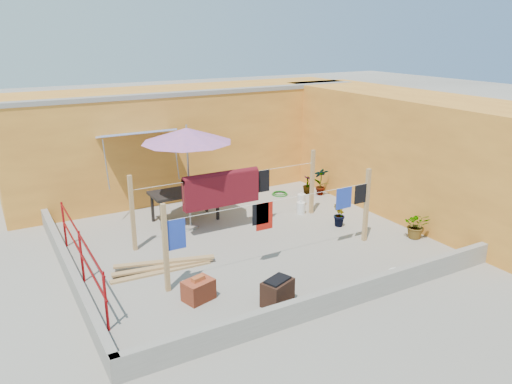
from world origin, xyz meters
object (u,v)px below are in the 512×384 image
Objects in this scene: patio_umbrella at (187,136)px; outdoor_table at (185,194)px; white_basin at (398,273)px; brazier at (277,292)px; green_hose at (280,194)px; water_jug_a at (301,200)px; water_jug_b at (301,208)px; plant_back_a at (206,189)px; brick_stack at (198,290)px.

outdoor_table is (0.09, 0.57, -1.66)m from patio_umbrella.
outdoor_table reaches higher than white_basin.
brazier is at bearing -90.65° from patio_umbrella.
white_basin is 0.88× the size of green_hose.
patio_umbrella is 7.22× the size of water_jug_a.
outdoor_table is 4.91m from brazier.
white_basin is at bearing -94.50° from water_jug_b.
plant_back_a is at bearing 143.27° from water_jug_a.
white_basin is 5.80m from green_hose.
brazier reaches higher than white_basin.
water_jug_b is 0.49× the size of plant_back_a.
outdoor_table is 3.49m from water_jug_a.
green_hose is at bearing 83.05° from white_basin.
brazier is at bearing -91.66° from outdoor_table.
patio_umbrella is at bearing 170.35° from water_jug_b.
brick_stack reaches higher than white_basin.
patio_umbrella is 4.16m from water_jug_a.
brazier is 6.22m from plant_back_a.
brick_stack reaches higher than water_jug_a.
white_basin is 1.17× the size of water_jug_a.
green_hose is (3.46, 1.19, -2.38)m from patio_umbrella.
outdoor_table reaches higher than brick_stack.
plant_back_a is at bearing 103.61° from white_basin.
brick_stack is (-1.35, -4.01, -0.55)m from outdoor_table.
outdoor_table is at bearing 80.76° from patio_umbrella.
outdoor_table is at bearing 171.75° from water_jug_a.
brick_stack reaches higher than water_jug_b.
green_hose is (0.70, 5.76, -0.01)m from white_basin.
water_jug_a reaches higher than white_basin.
water_jug_a is at bearing -87.93° from green_hose.
outdoor_table is 2.33× the size of plant_back_a.
patio_umbrella is at bearing -161.06° from green_hose.
water_jug_b is 0.76× the size of green_hose.
plant_back_a is at bearing 128.90° from water_jug_b.
patio_umbrella is 3.85m from water_jug_b.
brazier is 0.89× the size of plant_back_a.
brick_stack is 1.46× the size of white_basin.
green_hose is at bearing 18.94° from patio_umbrella.
outdoor_table is 3.23m from water_jug_b.
brick_stack is 1.49m from brazier.
water_jug_b is at bearing -9.65° from patio_umbrella.
brazier is 1.37× the size of green_hose.
outdoor_table reaches higher than water_jug_a.
patio_umbrella is 1.75m from outdoor_table.
patio_umbrella reaches higher than water_jug_a.
brick_stack is 5.23m from water_jug_b.
water_jug_b is at bearing 33.94° from brick_stack.
plant_back_a is (1.27, 6.09, 0.13)m from brazier.
outdoor_table is 3.50m from green_hose.
outdoor_table is at bearing -133.14° from plant_back_a.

